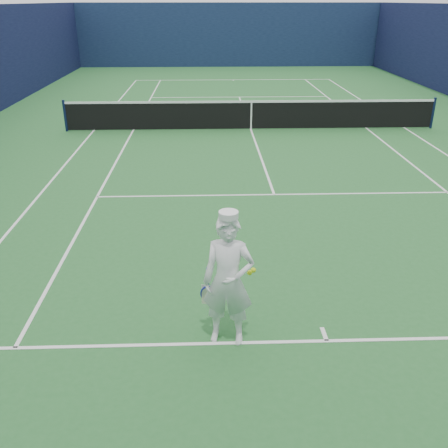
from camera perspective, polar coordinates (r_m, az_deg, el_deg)
The scene contains 5 objects.
ground at distance 17.82m, azimuth 3.09°, elevation 10.72°, with size 80.00×80.00×0.00m, color #25622B.
court_markings at distance 17.82m, azimuth 3.09°, elevation 10.73°, with size 11.03×23.83×0.01m.
windscreen_fence at distance 17.46m, azimuth 3.24°, elevation 17.11°, with size 20.12×36.12×4.00m.
tennis_net at distance 17.70m, azimuth 3.13°, elevation 12.47°, with size 12.88×0.09×1.07m.
tennis_player at distance 6.37m, azimuth 0.48°, elevation -6.49°, with size 0.75×0.60×1.86m.
Camera 1 is at (-1.57, -17.26, 4.17)m, focal length 40.00 mm.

